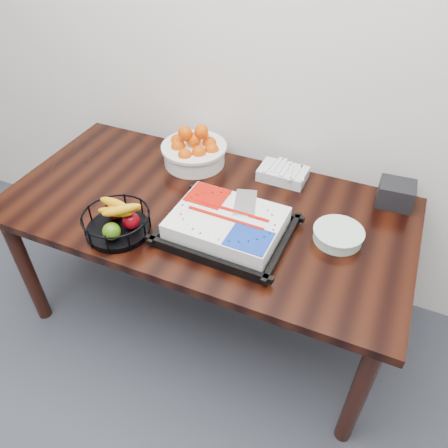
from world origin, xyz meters
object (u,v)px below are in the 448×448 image
at_px(table, 205,221).
at_px(tangerine_bowl, 194,147).
at_px(cake_tray, 227,226).
at_px(plate_stack, 338,235).
at_px(napkin_box, 396,194).
at_px(fruit_basket, 117,221).

xyz_separation_m(table, tangerine_bowl, (-0.19, 0.30, 0.17)).
height_order(cake_tray, tangerine_bowl, tangerine_bowl).
xyz_separation_m(plate_stack, napkin_box, (0.18, 0.33, 0.03)).
bearing_deg(cake_tray, fruit_basket, -158.22).
distance_m(cake_tray, plate_stack, 0.45).
bearing_deg(fruit_basket, table, 49.79).
bearing_deg(tangerine_bowl, napkin_box, 3.18).
height_order(fruit_basket, plate_stack, fruit_basket).
distance_m(cake_tray, tangerine_bowl, 0.56).
relative_size(tangerine_bowl, napkin_box, 2.14).
xyz_separation_m(cake_tray, plate_stack, (0.42, 0.15, -0.02)).
bearing_deg(tangerine_bowl, cake_tray, -49.96).
distance_m(tangerine_bowl, plate_stack, 0.83).
relative_size(table, napkin_box, 12.01).
xyz_separation_m(cake_tray, fruit_basket, (-0.41, -0.17, 0.01)).
bearing_deg(napkin_box, tangerine_bowl, -176.82).
relative_size(plate_stack, napkin_box, 1.35).
xyz_separation_m(table, plate_stack, (0.59, 0.02, 0.11)).
distance_m(fruit_basket, plate_stack, 0.89).
bearing_deg(cake_tray, plate_stack, 19.27).
height_order(table, fruit_basket, fruit_basket).
bearing_deg(plate_stack, tangerine_bowl, 160.27).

